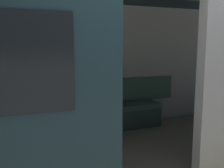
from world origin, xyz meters
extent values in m
cube|color=gray|center=(0.00, -1.23, 0.00)|extent=(6.08, 2.45, 0.01)
cube|color=silver|center=(0.00, -2.45, 1.12)|extent=(6.08, 0.10, 2.25)
cube|color=#4C7566|center=(0.00, -2.39, 0.67)|extent=(3.52, 0.06, 0.45)
cube|color=#4C7566|center=(0.00, -2.17, 0.40)|extent=(2.56, 0.44, 0.09)
cube|color=#39574C|center=(0.00, -1.97, 0.18)|extent=(2.56, 0.04, 0.35)
cube|color=pink|center=(0.06, -2.15, 0.69)|extent=(0.39, 0.23, 0.50)
sphere|color=tan|center=(0.06, -2.15, 1.04)|extent=(0.21, 0.21, 0.21)
sphere|color=brown|center=(0.06, -2.16, 1.07)|extent=(0.19, 0.19, 0.19)
cylinder|color=pink|center=(-0.18, -2.12, 0.72)|extent=(0.08, 0.08, 0.44)
cylinder|color=pink|center=(0.29, -2.13, 0.72)|extent=(0.08, 0.08, 0.44)
cylinder|color=#38334C|center=(-0.03, -1.95, 0.49)|extent=(0.15, 0.40, 0.14)
cylinder|color=#38334C|center=(0.15, -1.96, 0.49)|extent=(0.15, 0.40, 0.14)
cylinder|color=#38334C|center=(-0.02, -1.75, 0.24)|extent=(0.10, 0.10, 0.40)
cylinder|color=#38334C|center=(0.16, -1.76, 0.24)|extent=(0.10, 0.10, 0.40)
cube|color=black|center=(-0.02, -1.70, 0.03)|extent=(0.11, 0.22, 0.06)
cube|color=black|center=(0.16, -1.71, 0.03)|extent=(0.11, 0.22, 0.06)
cube|color=#262D4C|center=(0.41, -2.20, 0.53)|extent=(0.26, 0.14, 0.17)
cube|color=#1A2035|center=(0.41, -2.13, 0.52)|extent=(0.02, 0.01, 0.14)
cube|color=#B22D2D|center=(-0.36, -2.19, 0.46)|extent=(0.20, 0.25, 0.03)
cylinder|color=silver|center=(0.37, -0.53, 1.11)|extent=(0.04, 0.04, 2.23)
camera|label=1|loc=(1.32, 2.05, 1.53)|focal=41.30mm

